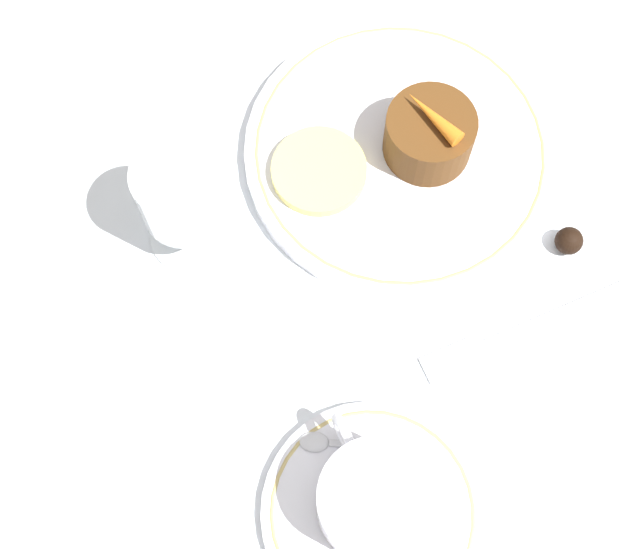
{
  "coord_description": "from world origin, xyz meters",
  "views": [
    {
      "loc": [
        -0.28,
        0.19,
        0.68
      ],
      "look_at": [
        -0.06,
        0.09,
        0.04
      ],
      "focal_mm": 50.0,
      "sensor_mm": 36.0,
      "label": 1
    }
  ],
  "objects_px": {
    "dessert_cake": "(429,135)",
    "fork": "(505,337)",
    "dinner_plate": "(399,152)",
    "wine_glass": "(181,198)",
    "coffee_cup": "(375,501)"
  },
  "relations": [
    {
      "from": "fork",
      "to": "dessert_cake",
      "type": "bearing_deg",
      "value": -5.84
    },
    {
      "from": "dessert_cake",
      "to": "fork",
      "type": "bearing_deg",
      "value": 174.16
    },
    {
      "from": "wine_glass",
      "to": "dessert_cake",
      "type": "height_order",
      "value": "wine_glass"
    },
    {
      "from": "dinner_plate",
      "to": "wine_glass",
      "type": "bearing_deg",
      "value": 87.59
    },
    {
      "from": "coffee_cup",
      "to": "dessert_cake",
      "type": "bearing_deg",
      "value": -34.92
    },
    {
      "from": "wine_glass",
      "to": "dessert_cake",
      "type": "relative_size",
      "value": 1.47
    },
    {
      "from": "dinner_plate",
      "to": "dessert_cake",
      "type": "bearing_deg",
      "value": -113.44
    },
    {
      "from": "dessert_cake",
      "to": "coffee_cup",
      "type": "bearing_deg",
      "value": 145.08
    },
    {
      "from": "fork",
      "to": "dessert_cake",
      "type": "height_order",
      "value": "dessert_cake"
    },
    {
      "from": "coffee_cup",
      "to": "fork",
      "type": "height_order",
      "value": "coffee_cup"
    },
    {
      "from": "dinner_plate",
      "to": "coffee_cup",
      "type": "relative_size",
      "value": 2.39
    },
    {
      "from": "dinner_plate",
      "to": "coffee_cup",
      "type": "xyz_separation_m",
      "value": [
        -0.25,
        0.15,
        0.03
      ]
    },
    {
      "from": "dinner_plate",
      "to": "fork",
      "type": "bearing_deg",
      "value": -179.03
    },
    {
      "from": "fork",
      "to": "dessert_cake",
      "type": "relative_size",
      "value": 2.49
    },
    {
      "from": "wine_glass",
      "to": "fork",
      "type": "xyz_separation_m",
      "value": [
        -0.19,
        -0.19,
        -0.07
      ]
    }
  ]
}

